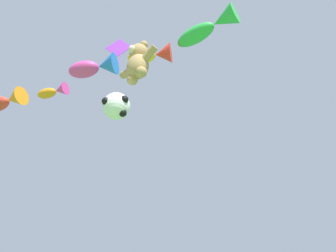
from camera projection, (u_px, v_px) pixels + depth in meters
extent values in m
ellipsoid|color=tan|center=(138.00, 67.00, 12.13)|extent=(0.91, 0.78, 1.11)
sphere|color=tan|center=(139.00, 53.00, 12.68)|extent=(0.76, 0.76, 0.76)
sphere|color=beige|center=(132.00, 49.00, 12.47)|extent=(0.32, 0.32, 0.32)
sphere|color=tan|center=(135.00, 53.00, 13.02)|extent=(0.31, 0.31, 0.31)
cylinder|color=tan|center=(127.00, 73.00, 12.61)|extent=(0.66, 0.29, 0.52)
sphere|color=tan|center=(132.00, 80.00, 11.91)|extent=(0.41, 0.41, 0.41)
sphere|color=tan|center=(144.00, 45.00, 12.73)|extent=(0.31, 0.31, 0.31)
cylinder|color=tan|center=(150.00, 53.00, 11.91)|extent=(0.66, 0.29, 0.52)
sphere|color=tan|center=(141.00, 72.00, 11.65)|extent=(0.41, 0.41, 0.41)
sphere|color=white|center=(116.00, 106.00, 11.51)|extent=(0.99, 0.99, 0.99)
sphere|color=black|center=(124.00, 100.00, 11.27)|extent=(0.28, 0.28, 0.28)
sphere|color=black|center=(122.00, 106.00, 11.94)|extent=(0.28, 0.28, 0.28)
sphere|color=black|center=(106.00, 101.00, 11.23)|extent=(0.28, 0.28, 0.28)
sphere|color=black|center=(123.00, 113.00, 11.24)|extent=(0.28, 0.28, 0.28)
ellipsoid|color=green|center=(196.00, 35.00, 12.47)|extent=(1.68, 0.97, 0.57)
cone|color=green|center=(224.00, 19.00, 11.96)|extent=(1.02, 0.99, 0.83)
sphere|color=black|center=(184.00, 39.00, 12.78)|extent=(0.15, 0.15, 0.15)
ellipsoid|color=yellow|center=(141.00, 57.00, 13.07)|extent=(1.29, 1.18, 0.54)
cone|color=red|center=(163.00, 54.00, 12.96)|extent=(0.97, 1.01, 0.80)
sphere|color=black|center=(133.00, 56.00, 13.21)|extent=(0.14, 0.14, 0.14)
ellipsoid|color=#E53F9E|center=(84.00, 70.00, 13.81)|extent=(1.54, 1.36, 0.64)
cone|color=blue|center=(107.00, 65.00, 13.64)|extent=(1.13, 1.20, 0.95)
sphere|color=black|center=(75.00, 69.00, 13.99)|extent=(0.17, 0.17, 0.17)
ellipsoid|color=orange|center=(47.00, 93.00, 14.58)|extent=(1.03, 0.84, 0.41)
cone|color=#E53F9E|center=(61.00, 90.00, 14.42)|extent=(0.72, 0.76, 0.60)
sphere|color=black|center=(42.00, 93.00, 14.72)|extent=(0.11, 0.11, 0.11)
cone|color=orange|center=(15.00, 98.00, 15.01)|extent=(1.07, 1.13, 0.90)
cube|color=purple|center=(119.00, 48.00, 15.90)|extent=(1.00, 0.91, 1.33)
cylinder|color=purple|center=(114.00, 64.00, 15.23)|extent=(0.03, 0.05, 1.41)
cylinder|color=purple|center=(119.00, 62.00, 14.98)|extent=(0.03, 0.06, 1.70)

